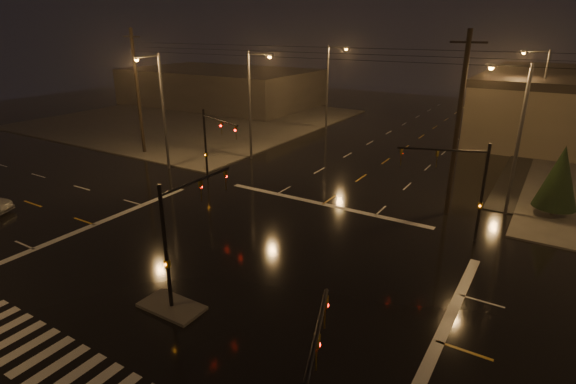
# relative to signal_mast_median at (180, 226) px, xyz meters

# --- Properties ---
(ground) EXTENTS (140.00, 140.00, 0.00)m
(ground) POSITION_rel_signal_mast_median_xyz_m (-0.00, 3.07, -3.75)
(ground) COLOR black
(ground) RESTS_ON ground
(sidewalk_nw) EXTENTS (36.00, 36.00, 0.12)m
(sidewalk_nw) POSITION_rel_signal_mast_median_xyz_m (-30.00, 33.07, -3.69)
(sidewalk_nw) COLOR #43413C
(sidewalk_nw) RESTS_ON ground
(median_island) EXTENTS (3.00, 1.60, 0.15)m
(median_island) POSITION_rel_signal_mast_median_xyz_m (-0.00, -0.93, -3.68)
(median_island) COLOR #43413C
(median_island) RESTS_ON ground
(crosswalk) EXTENTS (15.00, 2.60, 0.01)m
(crosswalk) POSITION_rel_signal_mast_median_xyz_m (-0.00, -5.93, -3.75)
(crosswalk) COLOR beige
(crosswalk) RESTS_ON ground
(stop_bar_far) EXTENTS (16.00, 0.50, 0.01)m
(stop_bar_far) POSITION_rel_signal_mast_median_xyz_m (-0.00, 14.07, -3.75)
(stop_bar_far) COLOR beige
(stop_bar_far) RESTS_ON ground
(commercial_block) EXTENTS (30.00, 18.00, 5.60)m
(commercial_block) POSITION_rel_signal_mast_median_xyz_m (-35.00, 45.07, -0.95)
(commercial_block) COLOR #393632
(commercial_block) RESTS_ON ground
(signal_mast_median) EXTENTS (0.25, 4.59, 6.00)m
(signal_mast_median) POSITION_rel_signal_mast_median_xyz_m (0.00, 0.00, 0.00)
(signal_mast_median) COLOR black
(signal_mast_median) RESTS_ON ground
(signal_mast_ne) EXTENTS (4.84, 1.86, 6.00)m
(signal_mast_ne) POSITION_rel_signal_mast_median_xyz_m (9.50, 13.21, 0.04)
(signal_mast_ne) COLOR black
(signal_mast_ne) RESTS_ON ground
(signal_mast_nw) EXTENTS (4.84, 1.86, 6.00)m
(signal_mast_nw) POSITION_rel_signal_mast_median_xyz_m (-9.50, 13.21, 0.04)
(signal_mast_nw) COLOR black
(signal_mast_nw) RESTS_ON ground
(streetlight_1) EXTENTS (2.77, 0.32, 10.00)m
(streetlight_1) POSITION_rel_signal_mast_median_xyz_m (-11.18, 21.07, 2.05)
(streetlight_1) COLOR #38383A
(streetlight_1) RESTS_ON ground
(streetlight_2) EXTENTS (2.77, 0.32, 10.00)m
(streetlight_2) POSITION_rel_signal_mast_median_xyz_m (-11.18, 37.07, 2.05)
(streetlight_2) COLOR #38383A
(streetlight_2) RESTS_ON ground
(streetlight_3) EXTENTS (2.77, 0.32, 10.00)m
(streetlight_3) POSITION_rel_signal_mast_median_xyz_m (11.18, 19.07, 2.05)
(streetlight_3) COLOR #38383A
(streetlight_3) RESTS_ON ground
(streetlight_4) EXTENTS (2.77, 0.32, 10.00)m
(streetlight_4) POSITION_rel_signal_mast_median_xyz_m (11.18, 39.07, 2.05)
(streetlight_4) COLOR #38383A
(streetlight_4) RESTS_ON ground
(streetlight_5) EXTENTS (0.32, 2.77, 10.00)m
(streetlight_5) POSITION_rel_signal_mast_median_xyz_m (-16.00, 14.26, 2.05)
(streetlight_5) COLOR #38383A
(streetlight_5) RESTS_ON ground
(utility_pole_0) EXTENTS (2.20, 0.32, 12.00)m
(utility_pole_0) POSITION_rel_signal_mast_median_xyz_m (-22.00, 17.07, 2.38)
(utility_pole_0) COLOR black
(utility_pole_0) RESTS_ON ground
(utility_pole_1) EXTENTS (2.20, 0.32, 12.00)m
(utility_pole_1) POSITION_rel_signal_mast_median_xyz_m (8.00, 17.07, 2.38)
(utility_pole_1) COLOR black
(utility_pole_1) RESTS_ON ground
(conifer_0) EXTENTS (2.71, 2.71, 4.93)m
(conifer_0) POSITION_rel_signal_mast_median_xyz_m (14.21, 20.19, -0.94)
(conifer_0) COLOR black
(conifer_0) RESTS_ON ground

